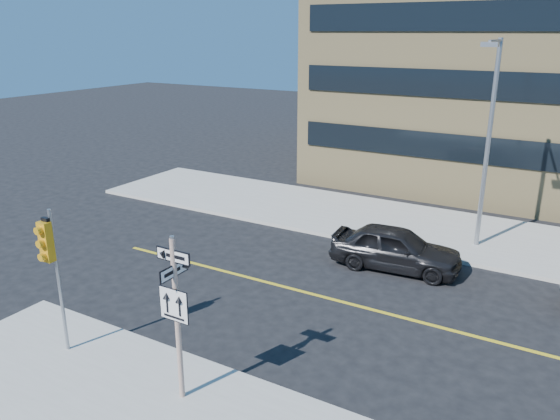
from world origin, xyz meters
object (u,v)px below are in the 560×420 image
Objects in this scene: sign_pole at (176,310)px; parked_car_a at (396,248)px; traffic_signal at (49,253)px; streetlight_a at (488,132)px.

sign_pole is 0.86× the size of parked_car_a.
sign_pole is at bearing 2.11° from traffic_signal.
parked_car_a is at bearing 60.05° from traffic_signal.
sign_pole is 0.51× the size of streetlight_a.
traffic_signal is 11.84m from parked_car_a.
parked_car_a is 0.59× the size of streetlight_a.
streetlight_a reaches higher than traffic_signal.
streetlight_a is at bearing -38.17° from parked_car_a.
traffic_signal is 0.85× the size of parked_car_a.
parked_car_a is (5.80, 10.07, -2.22)m from traffic_signal.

